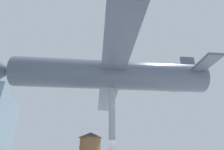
# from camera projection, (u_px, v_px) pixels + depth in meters

# --- Properties ---
(support_pylon_central) EXTENTS (0.43, 0.43, 5.98)m
(support_pylon_central) POSITION_uv_depth(u_px,v_px,m) (112.00, 132.00, 11.04)
(support_pylon_central) COLOR #999EA3
(support_pylon_central) RESTS_ON ground_plane
(suspended_airplane) EXTENTS (19.69, 15.59, 2.92)m
(suspended_airplane) POSITION_uv_depth(u_px,v_px,m) (107.00, 75.00, 12.79)
(suspended_airplane) COLOR #4C5666
(suspended_airplane) RESTS_ON support_pylon_central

